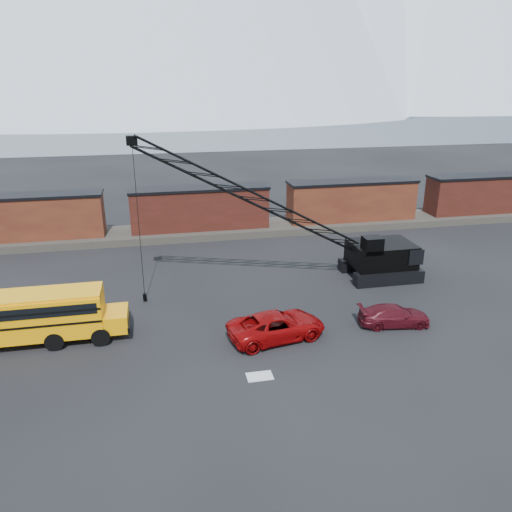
{
  "coord_description": "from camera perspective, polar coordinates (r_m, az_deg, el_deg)",
  "views": [
    {
      "loc": [
        -4.33,
        -26.34,
        15.12
      ],
      "look_at": [
        2.47,
        6.46,
        3.0
      ],
      "focal_mm": 35.0,
      "sensor_mm": 36.0,
      "label": 1
    }
  ],
  "objects": [
    {
      "name": "ground",
      "position": [
        30.68,
        -2.1,
        -9.65
      ],
      "size": [
        160.0,
        160.0,
        0.0
      ],
      "primitive_type": "plane",
      "color": "black",
      "rests_on": "ground"
    },
    {
      "name": "gravel_berm",
      "position": [
        50.73,
        -6.32,
        2.84
      ],
      "size": [
        120.0,
        5.0,
        0.7
      ],
      "primitive_type": "cube",
      "color": "#48433B",
      "rests_on": "ground"
    },
    {
      "name": "boxcar_west_near",
      "position": [
        51.24,
        -24.56,
        4.12
      ],
      "size": [
        13.7,
        3.1,
        4.17
      ],
      "color": "#461D14",
      "rests_on": "gravel_berm"
    },
    {
      "name": "boxcar_mid",
      "position": [
        50.08,
        -6.43,
        5.48
      ],
      "size": [
        13.7,
        3.1,
        4.17
      ],
      "color": "#491914",
      "rests_on": "gravel_berm"
    },
    {
      "name": "boxcar_east_near",
      "position": [
        53.88,
        10.86,
        6.28
      ],
      "size": [
        13.7,
        3.1,
        4.17
      ],
      "color": "#461D14",
      "rests_on": "gravel_berm"
    },
    {
      "name": "boxcar_east_far",
      "position": [
        61.72,
        24.83,
        6.51
      ],
      "size": [
        13.7,
        3.1,
        4.17
      ],
      "color": "#491914",
      "rests_on": "gravel_berm"
    },
    {
      "name": "snow_patch",
      "position": [
        27.4,
        0.42,
        -13.58
      ],
      "size": [
        1.4,
        0.9,
        0.02
      ],
      "primitive_type": "cube",
      "color": "silver",
      "rests_on": "ground"
    },
    {
      "name": "school_bus",
      "position": [
        32.6,
        -25.22,
        -6.27
      ],
      "size": [
        11.65,
        2.65,
        3.19
      ],
      "color": "#F99F05",
      "rests_on": "ground"
    },
    {
      "name": "red_pickup",
      "position": [
        30.59,
        2.38,
        -7.97
      ],
      "size": [
        6.4,
        3.84,
        1.66
      ],
      "primitive_type": "imported",
      "rotation": [
        0.0,
        0.0,
        1.76
      ],
      "color": "#900608",
      "rests_on": "ground"
    },
    {
      "name": "maroon_suv",
      "position": [
        33.36,
        15.5,
        -6.57
      ],
      "size": [
        4.76,
        2.42,
        1.32
      ],
      "primitive_type": "imported",
      "rotation": [
        0.0,
        0.0,
        1.44
      ],
      "color": "#4A0D15",
      "rests_on": "ground"
    },
    {
      "name": "crawler_crane",
      "position": [
        35.96,
        1.64,
        5.75
      ],
      "size": [
        21.64,
        4.2,
        11.76
      ],
      "color": "black",
      "rests_on": "ground"
    }
  ]
}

